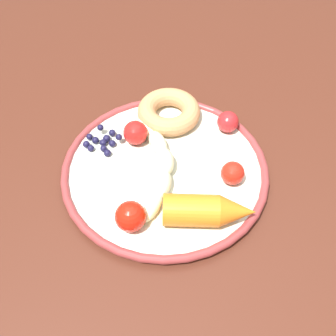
% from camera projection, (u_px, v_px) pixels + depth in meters
% --- Properties ---
extents(ground_plane, '(6.00, 6.00, 0.00)m').
position_uv_depth(ground_plane, '(170.00, 334.00, 1.16)').
color(ground_plane, '#554B56').
extents(dining_table, '(1.18, 0.93, 0.75)m').
position_uv_depth(dining_table, '(171.00, 215.00, 0.64)').
color(dining_table, '#4B2217').
rests_on(dining_table, ground_plane).
extents(plate, '(0.31, 0.31, 0.02)m').
position_uv_depth(plate, '(168.00, 169.00, 0.58)').
color(plate, silver).
rests_on(plate, dining_table).
extents(banana, '(0.20, 0.07, 0.03)m').
position_uv_depth(banana, '(161.00, 163.00, 0.57)').
color(banana, beige).
rests_on(banana, plate).
extents(carrot_orange, '(0.05, 0.12, 0.04)m').
position_uv_depth(carrot_orange, '(213.00, 211.00, 0.51)').
color(carrot_orange, orange).
rests_on(carrot_orange, plate).
extents(donut, '(0.15, 0.15, 0.03)m').
position_uv_depth(donut, '(172.00, 112.00, 0.64)').
color(donut, tan).
rests_on(donut, plate).
extents(blueberry_pile, '(0.06, 0.06, 0.02)m').
position_uv_depth(blueberry_pile, '(105.00, 141.00, 0.61)').
color(blueberry_pile, '#191638').
rests_on(blueberry_pile, plate).
extents(tomato_near, '(0.04, 0.04, 0.04)m').
position_uv_depth(tomato_near, '(138.00, 133.00, 0.60)').
color(tomato_near, red).
rests_on(tomato_near, plate).
extents(tomato_mid, '(0.04, 0.04, 0.04)m').
position_uv_depth(tomato_mid, '(134.00, 216.00, 0.50)').
color(tomato_mid, red).
rests_on(tomato_mid, plate).
extents(tomato_far, '(0.03, 0.03, 0.03)m').
position_uv_depth(tomato_far, '(231.00, 122.00, 0.62)').
color(tomato_far, red).
rests_on(tomato_far, plate).
extents(tomato_extra, '(0.03, 0.03, 0.03)m').
position_uv_depth(tomato_extra, '(236.00, 176.00, 0.55)').
color(tomato_extra, red).
rests_on(tomato_extra, plate).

